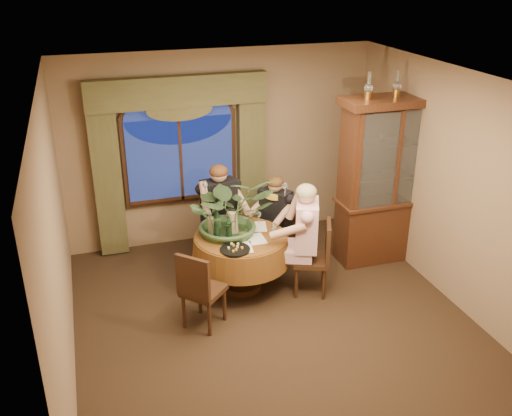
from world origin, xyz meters
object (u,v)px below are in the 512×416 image
object	(u,v)px
chair_right	(311,258)
person_back	(219,214)
wine_bottle_2	(229,228)
oil_lamp_left	(369,85)
wine_bottle_3	(217,221)
china_cabinet	(387,181)
centerpiece_plant	(230,182)
person_scarf	(276,220)
chair_front_left	(203,288)
person_pink	(306,239)
wine_bottle_0	(217,228)
wine_bottle_1	(210,224)
dining_table	(241,262)
oil_lamp_right	(425,82)
stoneware_vase	(232,223)
chair_back	(219,227)
oil_lamp_center	(397,83)
chair_back_right	(279,230)
olive_bowl	(245,236)

from	to	relation	value
chair_right	person_back	distance (m)	1.44
wine_bottle_2	oil_lamp_left	bearing A→B (deg)	9.36
wine_bottle_3	china_cabinet	bearing A→B (deg)	1.86
centerpiece_plant	wine_bottle_2	world-z (taller)	centerpiece_plant
chair_right	person_scarf	distance (m)	0.89
chair_front_left	person_pink	distance (m)	1.44
wine_bottle_0	wine_bottle_1	world-z (taller)	same
oil_lamp_left	person_scarf	bearing A→B (deg)	165.67
person_scarf	wine_bottle_1	xyz separation A→B (m)	(-0.99, -0.40, 0.27)
wine_bottle_0	centerpiece_plant	bearing A→B (deg)	39.30
china_cabinet	dining_table	bearing A→B (deg)	-173.91
oil_lamp_left	wine_bottle_2	distance (m)	2.48
wine_bottle_0	oil_lamp_right	bearing A→B (deg)	5.46
person_scarf	chair_right	bearing A→B (deg)	152.72
person_back	stoneware_vase	size ratio (longest dim) A/B	5.08
chair_right	person_scarf	world-z (taller)	person_scarf
chair_back	person_scarf	distance (m)	0.80
china_cabinet	stoneware_vase	bearing A→B (deg)	-176.62
chair_front_left	oil_lamp_right	bearing A→B (deg)	59.93
person_pink	wine_bottle_2	xyz separation A→B (m)	(-0.92, 0.22, 0.18)
chair_right	wine_bottle_1	size ratio (longest dim) A/B	2.91
oil_lamp_center	chair_back_right	bearing A→B (deg)	167.96
oil_lamp_center	oil_lamp_right	size ratio (longest dim) A/B	1.00
person_scarf	chair_front_left	bearing A→B (deg)	93.51
stoneware_vase	wine_bottle_3	world-z (taller)	wine_bottle_3
oil_lamp_left	wine_bottle_0	bearing A→B (deg)	-172.43
china_cabinet	person_back	xyz separation A→B (m)	(-2.22, 0.53, -0.42)
chair_back_right	wine_bottle_2	world-z (taller)	wine_bottle_2
dining_table	oil_lamp_left	bearing A→B (deg)	7.47
chair_back	chair_right	bearing A→B (deg)	121.81
person_scarf	stoneware_vase	world-z (taller)	person_scarf
person_pink	person_scarf	size ratio (longest dim) A/B	1.14
wine_bottle_0	wine_bottle_2	xyz separation A→B (m)	(0.14, -0.04, 0.00)
person_scarf	olive_bowl	distance (m)	0.85
wine_bottle_2	person_back	bearing A→B (deg)	84.14
person_pink	oil_lamp_center	bearing A→B (deg)	-46.34
oil_lamp_right	chair_right	size ratio (longest dim) A/B	0.35
chair_right	wine_bottle_3	xyz separation A→B (m)	(-1.07, 0.50, 0.44)
chair_back	chair_front_left	xyz separation A→B (m)	(-0.56, -1.49, 0.00)
olive_bowl	wine_bottle_3	world-z (taller)	wine_bottle_3
person_pink	person_back	bearing A→B (deg)	60.42
chair_right	wine_bottle_1	distance (m)	1.32
oil_lamp_left	chair_back	world-z (taller)	oil_lamp_left
chair_front_left	centerpiece_plant	size ratio (longest dim) A/B	0.80
oil_lamp_center	wine_bottle_2	size ratio (longest dim) A/B	1.03
wine_bottle_3	dining_table	bearing A→B (deg)	-29.93
wine_bottle_1	wine_bottle_3	world-z (taller)	same
dining_table	china_cabinet	world-z (taller)	china_cabinet
oil_lamp_right	centerpiece_plant	xyz separation A→B (m)	(-2.62, -0.09, -1.04)
chair_right	china_cabinet	bearing A→B (deg)	-43.62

